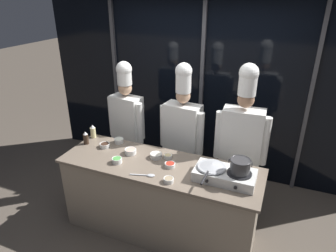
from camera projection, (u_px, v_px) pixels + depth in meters
ground_plane at (160, 229)px, 3.60m from camera, size 24.00×24.00×0.00m
window_wall_back at (202, 86)px, 4.35m from camera, size 5.06×0.09×2.70m
demo_counter at (160, 198)px, 3.41m from camera, size 2.20×0.72×0.91m
portable_stove at (225, 175)px, 2.94m from camera, size 0.60×0.33×0.12m
frying_pan at (211, 165)px, 2.95m from camera, size 0.29×0.51×0.04m
stock_pot at (240, 166)px, 2.84m from camera, size 0.22×0.20×0.14m
squeeze_bottle_oil at (93, 132)px, 3.78m from camera, size 0.07×0.07×0.17m
squeeze_bottle_soy at (86, 138)px, 3.62m from camera, size 0.06×0.06×0.16m
prep_bowl_chili_flakes at (170, 165)px, 3.17m from camera, size 0.12×0.12×0.04m
prep_bowl_ginger at (168, 156)px, 3.34m from camera, size 0.09×0.09×0.04m
prep_bowl_scallions at (117, 160)px, 3.24m from camera, size 0.11×0.11×0.06m
prep_bowl_mushrooms at (169, 180)px, 2.92m from camera, size 0.10×0.10×0.05m
prep_bowl_bean_sprouts at (119, 140)px, 3.67m from camera, size 0.11×0.11×0.06m
prep_bowl_soy_glaze at (105, 145)px, 3.56m from camera, size 0.12×0.12×0.05m
prep_bowl_shrimp at (131, 151)px, 3.42m from camera, size 0.13×0.13×0.06m
prep_bowl_garlic at (156, 155)px, 3.34m from camera, size 0.13×0.13×0.05m
serving_spoon_slotted at (148, 175)px, 3.02m from camera, size 0.26×0.10×0.02m
chef_head at (127, 118)px, 4.03m from camera, size 0.55×0.28×1.81m
chef_sous at (183, 128)px, 3.78m from camera, size 0.60×0.28×1.86m
chef_line at (242, 136)px, 3.44m from camera, size 0.61×0.27×1.93m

